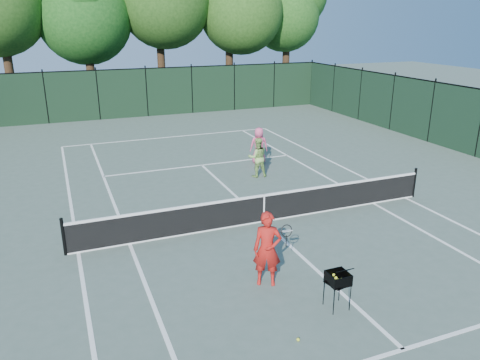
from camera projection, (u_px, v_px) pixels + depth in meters
name	position (u px, v px, depth m)	size (l,w,h in m)	color
ground	(264.00, 222.00, 14.51)	(90.00, 90.00, 0.00)	#4C5D51
sideline_doubles_left	(78.00, 253.00, 12.58)	(0.10, 23.77, 0.01)	white
sideline_doubles_right	(405.00, 198.00, 16.44)	(0.10, 23.77, 0.01)	white
sideline_singles_left	(130.00, 244.00, 13.06)	(0.10, 23.77, 0.01)	white
sideline_singles_right	(373.00, 203.00, 15.95)	(0.10, 23.77, 0.01)	white
baseline_far	(171.00, 137.00, 24.94)	(10.97, 0.10, 0.01)	white
service_line_near	(403.00, 349.00, 8.89)	(8.23, 0.10, 0.01)	white
service_line_far	(202.00, 165.00, 20.12)	(8.23, 0.10, 0.01)	white
center_service_line	(264.00, 222.00, 14.51)	(0.10, 12.80, 0.01)	white
tennis_net	(264.00, 207.00, 14.35)	(11.69, 0.09, 1.06)	black
fence_far	(147.00, 93.00, 29.82)	(24.00, 0.05, 3.00)	black
coach	(267.00, 249.00, 10.83)	(1.10, 0.67, 1.81)	red
player_pink	(259.00, 146.00, 20.18)	(0.88, 0.70, 1.58)	#E55180
player_green	(257.00, 157.00, 18.44)	(0.85, 0.71, 1.58)	#8EBC5E
ball_hopper	(338.00, 279.00, 9.96)	(0.53, 0.53, 0.85)	black
loose_ball_midcourt	(298.00, 339.00, 9.12)	(0.07, 0.07, 0.07)	#D1E32E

